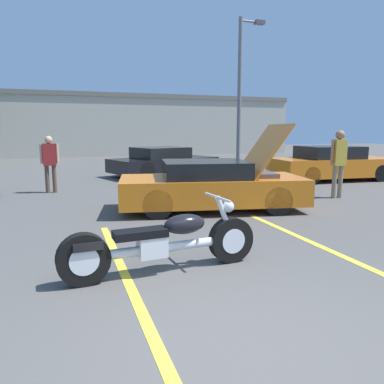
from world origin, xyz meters
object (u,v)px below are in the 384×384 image
(spectator_near_motorcycle, at_px, (339,158))
(parked_car_right_row, at_px, (332,164))
(light_pole, at_px, (241,88))
(motorcycle, at_px, (163,243))
(parked_car_mid_row, at_px, (163,162))
(spectator_by_show_car, at_px, (50,159))
(show_car_hood_open, at_px, (213,185))

(spectator_near_motorcycle, bearing_deg, parked_car_right_row, 52.62)
(light_pole, xyz_separation_m, parked_car_right_row, (1.72, -4.10, -3.09))
(motorcycle, xyz_separation_m, parked_car_mid_row, (2.72, 10.26, 0.17))
(spectator_by_show_car, bearing_deg, motorcycle, -78.18)
(show_car_hood_open, distance_m, spectator_by_show_car, 5.24)
(show_car_hood_open, height_order, parked_car_right_row, show_car_hood_open)
(show_car_hood_open, relative_size, spectator_by_show_car, 2.66)
(show_car_hood_open, bearing_deg, parked_car_mid_row, 96.13)
(motorcycle, height_order, spectator_near_motorcycle, spectator_near_motorcycle)
(light_pole, xyz_separation_m, show_car_hood_open, (-4.41, -7.50, -3.12))
(light_pole, distance_m, spectator_by_show_car, 9.22)
(show_car_hood_open, bearing_deg, parked_car_right_row, 40.44)
(spectator_near_motorcycle, bearing_deg, spectator_by_show_car, 154.66)
(light_pole, xyz_separation_m, motorcycle, (-6.49, -10.89, -3.29))
(motorcycle, xyz_separation_m, parked_car_right_row, (8.21, 6.79, 0.20))
(motorcycle, bearing_deg, parked_car_right_row, 35.01)
(show_car_hood_open, height_order, spectator_near_motorcycle, show_car_hood_open)
(parked_car_mid_row, relative_size, parked_car_right_row, 1.01)
(light_pole, height_order, parked_car_right_row, light_pole)
(show_car_hood_open, distance_m, parked_car_right_row, 7.01)
(show_car_hood_open, bearing_deg, spectator_near_motorcycle, 16.11)
(motorcycle, height_order, parked_car_mid_row, parked_car_mid_row)
(parked_car_mid_row, relative_size, spectator_near_motorcycle, 2.57)
(parked_car_right_row, distance_m, spectator_near_motorcycle, 3.92)
(parked_car_right_row, relative_size, spectator_by_show_car, 2.79)
(light_pole, height_order, motorcycle, light_pole)
(motorcycle, relative_size, parked_car_right_row, 0.57)
(motorcycle, bearing_deg, spectator_near_motorcycle, 27.74)
(spectator_near_motorcycle, xyz_separation_m, spectator_by_show_car, (-7.36, 3.48, -0.11))
(spectator_near_motorcycle, bearing_deg, light_pole, 84.93)
(show_car_hood_open, relative_size, spectator_near_motorcycle, 2.43)
(parked_car_mid_row, height_order, spectator_near_motorcycle, spectator_near_motorcycle)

